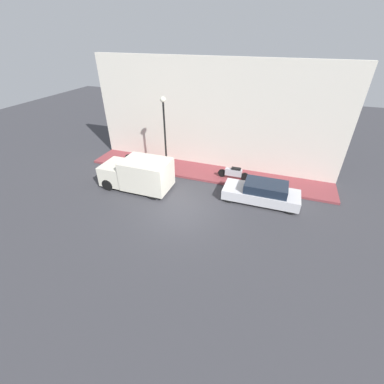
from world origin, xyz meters
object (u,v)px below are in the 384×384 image
(delivery_van, at_px, (137,174))
(scooter_silver, at_px, (234,173))
(motorcycle_red, at_px, (138,158))
(streetlamp, at_px, (164,125))
(parked_car, at_px, (262,193))

(delivery_van, height_order, scooter_silver, delivery_van)
(motorcycle_red, relative_size, scooter_silver, 1.02)
(motorcycle_red, height_order, streetlamp, streetlamp)
(scooter_silver, bearing_deg, streetlamp, 97.07)
(parked_car, height_order, motorcycle_red, parked_car)
(delivery_van, height_order, motorcycle_red, delivery_van)
(streetlamp, bearing_deg, scooter_silver, -82.93)
(parked_car, bearing_deg, motorcycle_red, 78.53)
(parked_car, distance_m, scooter_silver, 2.83)
(delivery_van, distance_m, streetlamp, 3.56)
(parked_car, distance_m, motorcycle_red, 9.52)
(parked_car, bearing_deg, streetlamp, 78.66)
(scooter_silver, bearing_deg, delivery_van, 117.58)
(scooter_silver, xyz_separation_m, streetlamp, (-0.57, 4.62, 2.92))
(scooter_silver, relative_size, streetlamp, 0.41)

